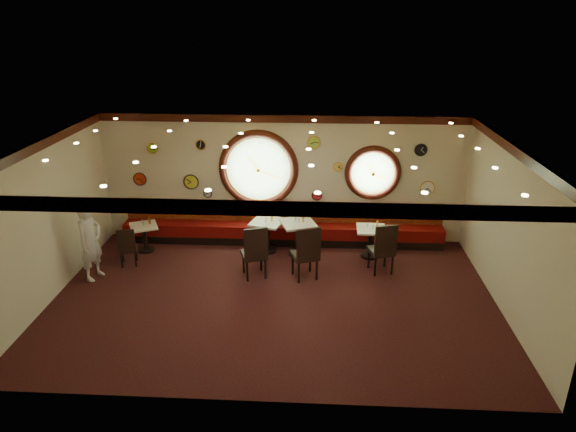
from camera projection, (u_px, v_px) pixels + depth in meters
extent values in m
cube|color=black|center=(274.00, 298.00, 10.53)|extent=(9.00, 6.00, 0.00)
cube|color=gold|center=(272.00, 146.00, 9.34)|extent=(9.00, 6.00, 0.02)
cube|color=beige|center=(283.00, 179.00, 12.71)|extent=(9.00, 0.02, 3.20)
cube|color=beige|center=(255.00, 310.00, 7.15)|extent=(9.00, 0.02, 3.20)
cube|color=beige|center=(47.00, 221.00, 10.17)|extent=(0.02, 6.00, 3.20)
cube|color=beige|center=(510.00, 232.00, 9.70)|extent=(0.02, 6.00, 3.20)
cube|color=#37110A|center=(283.00, 119.00, 12.10)|extent=(9.00, 0.10, 0.18)
cube|color=#37110A|center=(253.00, 208.00, 6.64)|extent=(9.00, 0.10, 0.18)
cube|color=#37110A|center=(35.00, 147.00, 9.60)|extent=(0.10, 6.00, 0.18)
cube|color=#37110A|center=(520.00, 154.00, 9.14)|extent=(0.10, 6.00, 0.18)
cube|color=black|center=(282.00, 239.00, 13.01)|extent=(8.00, 0.55, 0.20)
cube|color=#5C0807|center=(282.00, 230.00, 12.92)|extent=(8.00, 0.55, 0.30)
cube|color=#5C070C|center=(283.00, 212.00, 12.97)|extent=(8.00, 0.10, 0.55)
cylinder|color=#85B36B|center=(259.00, 169.00, 12.64)|extent=(1.66, 0.02, 1.66)
torus|color=#37110A|center=(259.00, 169.00, 12.63)|extent=(1.98, 0.18, 1.98)
torus|color=gold|center=(258.00, 170.00, 12.60)|extent=(1.61, 0.03, 1.61)
cylinder|color=#85B36B|center=(373.00, 173.00, 12.52)|extent=(1.10, 0.02, 1.10)
torus|color=#37110A|center=(373.00, 173.00, 12.50)|extent=(1.38, 0.18, 1.38)
torus|color=gold|center=(373.00, 173.00, 12.48)|extent=(1.09, 0.03, 1.09)
cylinder|color=black|center=(201.00, 145.00, 12.46)|extent=(0.24, 0.03, 0.24)
cylinder|color=silver|center=(208.00, 193.00, 12.92)|extent=(0.20, 0.03, 0.20)
cylinder|color=red|center=(140.00, 179.00, 12.88)|extent=(0.32, 0.03, 0.32)
cylinder|color=black|center=(421.00, 150.00, 12.20)|extent=(0.28, 0.03, 0.28)
cylinder|color=red|center=(317.00, 195.00, 12.78)|extent=(0.24, 0.03, 0.24)
cylinder|color=#AAD642|center=(314.00, 142.00, 12.28)|extent=(0.30, 0.03, 0.30)
cylinder|color=gold|center=(338.00, 167.00, 12.47)|extent=(0.22, 0.03, 0.22)
cylinder|color=#88BE26|center=(153.00, 148.00, 12.56)|extent=(0.26, 0.03, 0.26)
cylinder|color=yellow|center=(191.00, 182.00, 12.83)|extent=(0.36, 0.03, 0.36)
cylinder|color=white|center=(427.00, 188.00, 12.55)|extent=(0.34, 0.03, 0.34)
cylinder|color=black|center=(146.00, 250.00, 12.58)|extent=(0.39, 0.39, 0.05)
cylinder|color=black|center=(145.00, 238.00, 12.46)|extent=(0.11, 0.11, 0.62)
cube|color=white|center=(144.00, 226.00, 12.34)|extent=(0.82, 0.82, 0.04)
cylinder|color=black|center=(267.00, 250.00, 12.57)|extent=(0.45, 0.45, 0.06)
cylinder|color=black|center=(267.00, 236.00, 12.44)|extent=(0.12, 0.12, 0.72)
cube|color=white|center=(267.00, 222.00, 12.30)|extent=(0.89, 0.89, 0.05)
cylinder|color=black|center=(298.00, 253.00, 12.41)|extent=(0.48, 0.48, 0.06)
cylinder|color=black|center=(298.00, 239.00, 12.27)|extent=(0.13, 0.13, 0.76)
cube|color=white|center=(298.00, 223.00, 12.12)|extent=(0.96, 0.96, 0.05)
cylinder|color=black|center=(369.00, 255.00, 12.29)|extent=(0.42, 0.42, 0.06)
cylinder|color=black|center=(370.00, 243.00, 12.16)|extent=(0.11, 0.11, 0.67)
cube|color=white|center=(371.00, 229.00, 12.03)|extent=(0.69, 0.69, 0.05)
cube|color=black|center=(128.00, 249.00, 11.79)|extent=(0.48, 0.48, 0.07)
cube|color=black|center=(126.00, 240.00, 11.52)|extent=(0.39, 0.15, 0.51)
cube|color=black|center=(254.00, 255.00, 11.23)|extent=(0.66, 0.66, 0.09)
cube|color=black|center=(256.00, 243.00, 10.89)|extent=(0.51, 0.24, 0.67)
cube|color=black|center=(305.00, 255.00, 11.17)|extent=(0.68, 0.68, 0.09)
cube|color=black|center=(309.00, 243.00, 10.82)|extent=(0.52, 0.26, 0.69)
cube|color=black|center=(381.00, 251.00, 11.43)|extent=(0.62, 0.62, 0.09)
cube|color=black|center=(386.00, 240.00, 11.09)|extent=(0.50, 0.20, 0.66)
cylinder|color=silver|center=(142.00, 222.00, 12.38)|extent=(0.04, 0.04, 0.11)
cylinder|color=silver|center=(266.00, 219.00, 12.31)|extent=(0.03, 0.03, 0.09)
cylinder|color=silver|center=(296.00, 218.00, 12.19)|extent=(0.04, 0.04, 0.11)
cylinder|color=silver|center=(367.00, 225.00, 12.06)|extent=(0.04, 0.04, 0.11)
cylinder|color=silver|center=(143.00, 224.00, 12.28)|extent=(0.04, 0.04, 0.10)
cylinder|color=silver|center=(265.00, 221.00, 12.20)|extent=(0.03, 0.03, 0.09)
cylinder|color=silver|center=(299.00, 221.00, 12.10)|extent=(0.03, 0.03, 0.09)
cylinder|color=silver|center=(373.00, 228.00, 11.94)|extent=(0.03, 0.03, 0.10)
cylinder|color=orange|center=(149.00, 220.00, 12.38)|extent=(0.06, 0.06, 0.18)
cylinder|color=gold|center=(272.00, 218.00, 12.28)|extent=(0.05, 0.05, 0.17)
cylinder|color=gold|center=(303.00, 219.00, 12.10)|extent=(0.05, 0.05, 0.16)
cylinder|color=gold|center=(377.00, 224.00, 12.09)|extent=(0.05, 0.05, 0.15)
imported|color=white|center=(90.00, 242.00, 11.02)|extent=(0.58, 0.72, 1.72)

